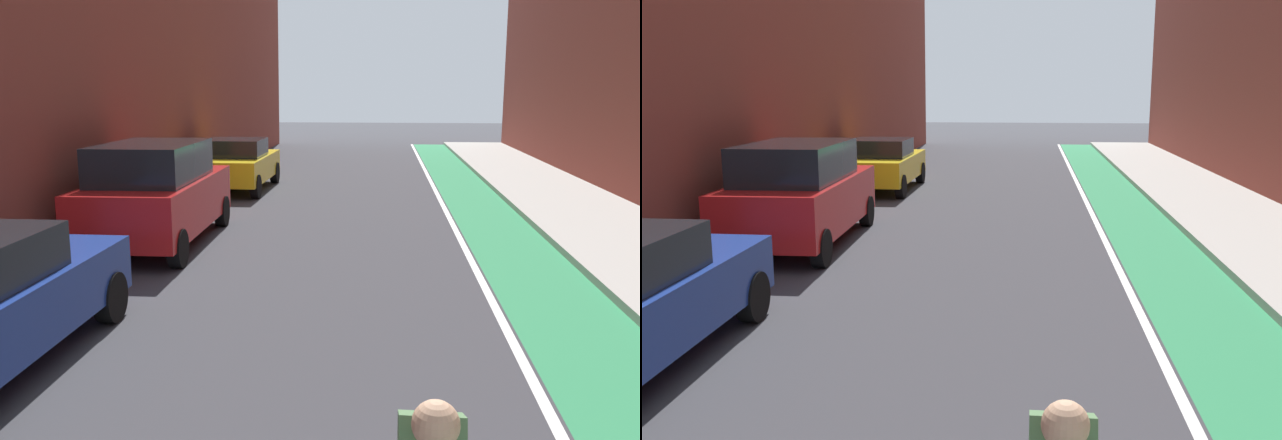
{
  "view_description": "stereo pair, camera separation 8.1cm",
  "coord_description": "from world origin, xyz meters",
  "views": [
    {
      "loc": [
        1.03,
        3.64,
        2.98
      ],
      "look_at": [
        0.21,
        12.55,
        1.23
      ],
      "focal_mm": 37.76,
      "sensor_mm": 36.0,
      "label": 1
    },
    {
      "loc": [
        1.11,
        3.65,
        2.98
      ],
      "look_at": [
        0.21,
        12.55,
        1.23
      ],
      "focal_mm": 37.76,
      "sensor_mm": 36.0,
      "label": 2
    }
  ],
  "objects": [
    {
      "name": "parked_sedan_yellow_cab",
      "position": [
        -3.28,
        23.23,
        0.79
      ],
      "size": [
        2.02,
        4.26,
        1.53
      ],
      "color": "yellow",
      "rests_on": "ground"
    },
    {
      "name": "lane_divider_stripe",
      "position": [
        2.63,
        19.26,
        0.0
      ],
      "size": [
        0.12,
        42.52,
        0.0
      ],
      "primitive_type": "cube",
      "color": "white",
      "rests_on": "ground"
    },
    {
      "name": "ground_plane",
      "position": [
        0.0,
        17.26,
        0.0
      ],
      "size": [
        93.54,
        93.54,
        0.0
      ],
      "primitive_type": "plane",
      "color": "#38383D"
    },
    {
      "name": "parked_suv_red",
      "position": [
        -3.28,
        16.07,
        1.02
      ],
      "size": [
        2.05,
        4.68,
        1.98
      ],
      "color": "red",
      "rests_on": "ground"
    },
    {
      "name": "sidewalk_right",
      "position": [
        5.85,
        19.26,
        0.07
      ],
      "size": [
        3.05,
        42.52,
        0.14
      ],
      "primitive_type": "cube",
      "color": "#A8A59E",
      "rests_on": "ground"
    },
    {
      "name": "bike_lane_paint",
      "position": [
        3.53,
        19.26,
        0.0
      ],
      "size": [
        1.6,
        42.52,
        0.0
      ],
      "primitive_type": "cube",
      "color": "#2D8451",
      "rests_on": "ground"
    }
  ]
}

